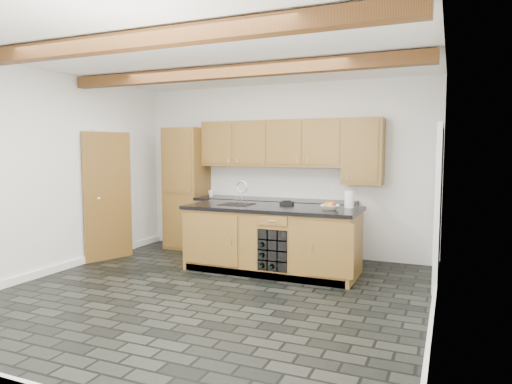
{
  "coord_description": "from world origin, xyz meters",
  "views": [
    {
      "loc": [
        2.6,
        -4.66,
        1.71
      ],
      "look_at": [
        0.27,
        0.8,
        1.17
      ],
      "focal_mm": 32.0,
      "sensor_mm": 36.0,
      "label": 1
    }
  ],
  "objects_px": {
    "fruit_bowl": "(330,207)",
    "paper_towel": "(349,200)",
    "island": "(272,239)",
    "kitchen_scale": "(287,203)"
  },
  "relations": [
    {
      "from": "island",
      "to": "paper_towel",
      "type": "relative_size",
      "value": 10.89
    },
    {
      "from": "island",
      "to": "fruit_bowl",
      "type": "bearing_deg",
      "value": -1.76
    },
    {
      "from": "kitchen_scale",
      "to": "fruit_bowl",
      "type": "distance_m",
      "value": 0.77
    },
    {
      "from": "island",
      "to": "kitchen_scale",
      "type": "xyz_separation_m",
      "value": [
        0.12,
        0.28,
        0.49
      ]
    },
    {
      "from": "island",
      "to": "kitchen_scale",
      "type": "relative_size",
      "value": 12.37
    },
    {
      "from": "kitchen_scale",
      "to": "paper_towel",
      "type": "relative_size",
      "value": 0.88
    },
    {
      "from": "fruit_bowl",
      "to": "paper_towel",
      "type": "distance_m",
      "value": 0.36
    },
    {
      "from": "island",
      "to": "kitchen_scale",
      "type": "height_order",
      "value": "kitchen_scale"
    },
    {
      "from": "fruit_bowl",
      "to": "paper_towel",
      "type": "relative_size",
      "value": 1.13
    },
    {
      "from": "island",
      "to": "paper_towel",
      "type": "distance_m",
      "value": 1.21
    }
  ]
}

